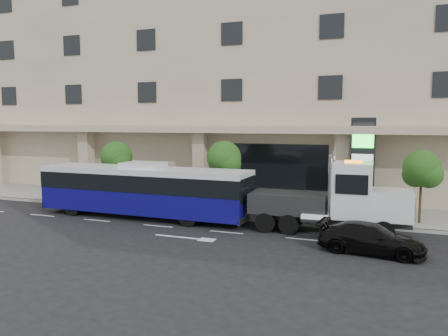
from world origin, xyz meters
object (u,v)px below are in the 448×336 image
at_px(tow_truck, 336,201).
at_px(city_bus, 144,189).
at_px(signage_pylon, 362,164).
at_px(black_sedan, 371,238).

bearing_deg(tow_truck, city_bus, 179.15).
relative_size(tow_truck, signage_pylon, 1.57).
distance_m(tow_truck, signage_pylon, 5.86).
bearing_deg(black_sedan, tow_truck, 38.90).
bearing_deg(city_bus, tow_truck, 1.27).
bearing_deg(black_sedan, signage_pylon, 12.94).
distance_m(city_bus, tow_truck, 11.18).
height_order(tow_truck, black_sedan, tow_truck).
relative_size(city_bus, black_sedan, 2.91).
distance_m(city_bus, signage_pylon, 13.50).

